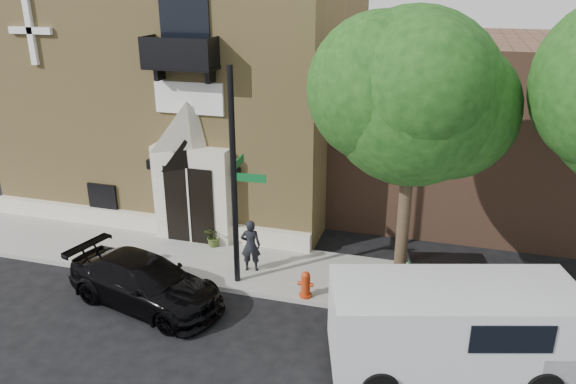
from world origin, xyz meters
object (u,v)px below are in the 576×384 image
(dumpster, at_px, (447,284))
(black_sedan, at_px, (145,282))
(cargo_van, at_px, (462,326))
(fire_hydrant, at_px, (306,284))
(pedestrian_near, at_px, (251,245))
(street_sign, at_px, (235,179))

(dumpster, bearing_deg, black_sedan, -178.84)
(cargo_van, distance_m, fire_hydrant, 4.55)
(fire_hydrant, height_order, pedestrian_near, pedestrian_near)
(cargo_van, bearing_deg, pedestrian_near, 137.93)
(dumpster, height_order, pedestrian_near, pedestrian_near)
(fire_hydrant, relative_size, dumpster, 0.35)
(dumpster, bearing_deg, pedestrian_near, 163.31)
(street_sign, bearing_deg, fire_hydrant, -12.04)
(black_sedan, xyz_separation_m, dumpster, (7.90, 1.95, 0.13))
(black_sedan, height_order, dumpster, dumpster)
(black_sedan, xyz_separation_m, street_sign, (2.07, 1.66, 2.61))
(black_sedan, xyz_separation_m, cargo_van, (8.24, -0.59, 0.55))
(cargo_van, xyz_separation_m, dumpster, (-0.34, 2.54, -0.42))
(black_sedan, bearing_deg, dumpster, -61.93)
(street_sign, bearing_deg, black_sedan, -144.72)
(cargo_van, height_order, fire_hydrant, cargo_van)
(cargo_van, xyz_separation_m, street_sign, (-6.17, 2.24, 2.06))
(black_sedan, distance_m, dumpster, 8.14)
(black_sedan, height_order, fire_hydrant, black_sedan)
(pedestrian_near, bearing_deg, fire_hydrant, 139.91)
(cargo_van, relative_size, pedestrian_near, 3.53)
(cargo_van, bearing_deg, street_sign, 143.94)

